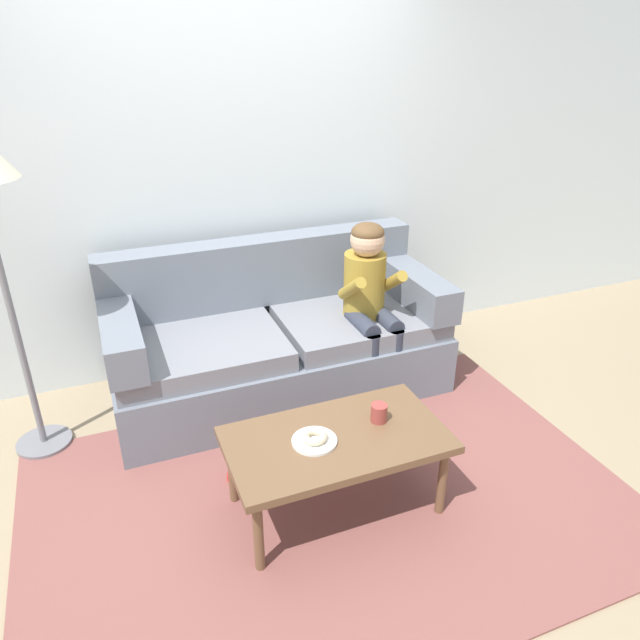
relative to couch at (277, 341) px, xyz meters
The scene contains 10 objects.
ground 0.92m from the couch, 96.01° to the right, with size 10.00×10.00×0.00m, color #9E896B.
wall_back 1.20m from the couch, 99.16° to the left, with size 8.00×0.10×2.80m, color silver.
area_rug 1.15m from the couch, 94.65° to the right, with size 2.95×1.99×0.01m, color brown.
couch is the anchor object (origin of this frame).
coffee_table 1.15m from the couch, 94.09° to the right, with size 1.03×0.57×0.43m.
person_child 0.67m from the couch, 20.77° to the right, with size 0.34×0.58×1.10m.
plate 1.17m from the couch, 99.54° to the right, with size 0.21×0.21×0.01m, color white.
donut 1.17m from the couch, 99.54° to the right, with size 0.12×0.12×0.04m, color beige.
mug 1.13m from the couch, 82.02° to the right, with size 0.08×0.08×0.09m, color #993D38.
toy_controller 0.94m from the couch, 118.62° to the right, with size 0.23×0.09×0.05m.
Camera 1 is at (-0.89, -2.34, 2.14)m, focal length 33.21 mm.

